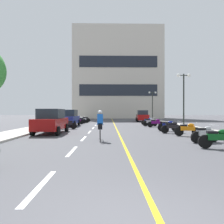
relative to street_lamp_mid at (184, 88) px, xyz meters
name	(u,v)px	position (x,y,z in m)	size (l,w,h in m)	color
ground_plane	(113,126)	(-7.27, 2.17, -4.05)	(140.00, 140.00, 0.00)	#47474C
curb_left	(56,124)	(-14.47, 5.17, -3.99)	(2.40, 72.00, 0.12)	#B7B2A8
curb_right	(169,124)	(-0.07, 5.17, -3.99)	(2.40, 72.00, 0.12)	#B7B2A8
lane_dash_0	(40,186)	(-9.27, -16.83, -4.05)	(0.14, 2.20, 0.01)	silver
lane_dash_1	(72,151)	(-9.27, -12.83, -4.05)	(0.14, 2.20, 0.01)	silver
lane_dash_2	(84,138)	(-9.27, -8.83, -4.05)	(0.14, 2.20, 0.01)	silver
lane_dash_3	(90,132)	(-9.27, -4.83, -4.05)	(0.14, 2.20, 0.01)	silver
lane_dash_4	(93,128)	(-9.27, -0.83, -4.05)	(0.14, 2.20, 0.01)	silver
lane_dash_5	(96,125)	(-9.27, 3.17, -4.05)	(0.14, 2.20, 0.01)	silver
lane_dash_6	(97,123)	(-9.27, 7.17, -4.05)	(0.14, 2.20, 0.01)	silver
lane_dash_7	(99,122)	(-9.27, 11.17, -4.05)	(0.14, 2.20, 0.01)	silver
lane_dash_8	(100,121)	(-9.27, 15.17, -4.05)	(0.14, 2.20, 0.01)	silver
lane_dash_9	(101,120)	(-9.27, 19.17, -4.05)	(0.14, 2.20, 0.01)	silver
lane_dash_10	(101,119)	(-9.27, 23.17, -4.05)	(0.14, 2.20, 0.01)	silver
lane_dash_11	(102,118)	(-9.27, 27.17, -4.05)	(0.14, 2.20, 0.01)	silver
centre_line_yellow	(114,124)	(-7.02, 5.17, -4.05)	(0.12, 66.00, 0.01)	gold
office_building	(118,74)	(-5.49, 29.89, 6.78)	(21.15, 7.55, 21.68)	beige
street_lamp_mid	(184,88)	(0.00, 0.00, 0.00)	(1.46, 0.36, 5.42)	black
street_lamp_far	(152,99)	(0.13, 15.92, -0.21)	(1.46, 0.36, 5.09)	black
parked_car_near	(51,121)	(-12.02, -5.85, -3.14)	(1.95, 4.22, 1.82)	black
parked_car_mid	(69,118)	(-12.13, 1.78, -3.14)	(2.00, 4.24, 1.82)	black
parked_car_far	(142,116)	(-2.38, 11.67, -3.14)	(2.14, 4.30, 1.82)	black
motorcycle_1	(219,138)	(-2.95, -12.37, -3.58)	(1.70, 0.60, 0.92)	black
motorcycle_2	(205,134)	(-2.70, -10.57, -3.58)	(1.67, 0.70, 0.92)	black
motorcycle_3	(188,129)	(-2.55, -7.80, -3.58)	(1.67, 0.71, 0.92)	black
motorcycle_4	(172,127)	(-3.01, -5.89, -3.58)	(1.70, 0.60, 0.92)	black
motorcycle_5	(168,126)	(-2.84, -4.29, -3.58)	(1.69, 0.62, 0.92)	black
motorcycle_6	(67,124)	(-11.55, -2.17, -3.58)	(1.70, 0.60, 0.92)	black
motorcycle_7	(156,123)	(-2.91, -0.10, -3.58)	(1.69, 0.62, 0.92)	black
motorcycle_8	(150,122)	(-3.13, 1.65, -3.58)	(1.70, 0.60, 0.92)	black
motorcycle_9	(148,121)	(-2.96, 3.62, -3.58)	(1.70, 0.60, 0.92)	black
motorcycle_10	(77,121)	(-11.77, 5.27, -3.58)	(1.67, 0.69, 0.92)	black
motorcycle_11	(80,120)	(-11.66, 6.97, -3.58)	(1.68, 0.67, 0.92)	black
motorcycle_12	(83,120)	(-11.41, 8.46, -3.58)	(1.66, 0.75, 0.92)	black
motorcycle_13	(85,119)	(-11.39, 10.71, -3.58)	(1.69, 0.63, 0.92)	black
cyclist_rider	(100,125)	(-8.24, -9.79, -3.17)	(0.42, 1.77, 1.71)	black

